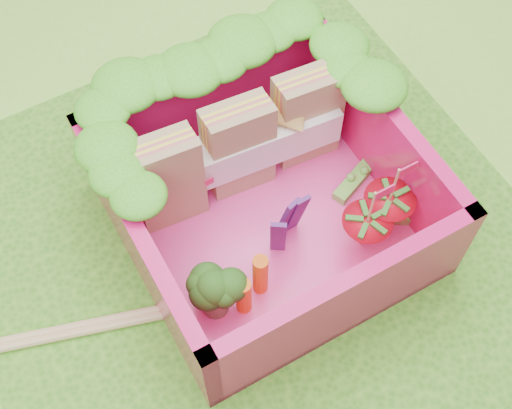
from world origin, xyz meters
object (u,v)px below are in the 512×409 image
object	(u,v)px
sandwich_stack	(240,147)
strawberry_right	(386,211)
strawberry_left	(365,232)
chopsticks	(51,335)
bento_box	(267,196)
broccoli	(213,291)

from	to	relation	value
sandwich_stack	strawberry_right	xyz separation A→B (m)	(0.46, -0.56, -0.14)
strawberry_left	chopsticks	distance (m)	1.48
sandwich_stack	strawberry_right	size ratio (longest dim) A/B	2.21
bento_box	broccoli	xyz separation A→B (m)	(-0.42, -0.27, -0.04)
strawberry_left	chopsticks	bearing A→B (deg)	167.72
bento_box	broccoli	size ratio (longest dim) A/B	4.23
bento_box	strawberry_right	world-z (taller)	bento_box
broccoli	strawberry_left	bearing A→B (deg)	-4.55
sandwich_stack	chopsticks	distance (m)	1.20
broccoli	strawberry_left	xyz separation A→B (m)	(0.75, -0.06, -0.06)
bento_box	strawberry_right	bearing A→B (deg)	-31.83
strawberry_left	strawberry_right	distance (m)	0.15
strawberry_left	chopsticks	xyz separation A→B (m)	(-1.44, 0.31, -0.15)
sandwich_stack	strawberry_right	bearing A→B (deg)	-50.51
bento_box	strawberry_left	xyz separation A→B (m)	(0.32, -0.33, -0.10)
sandwich_stack	strawberry_left	xyz separation A→B (m)	(0.32, -0.60, -0.15)
bento_box	chopsticks	size ratio (longest dim) A/B	0.58
broccoli	strawberry_right	world-z (taller)	strawberry_right
chopsticks	strawberry_left	bearing A→B (deg)	-12.28
broccoli	bento_box	bearing A→B (deg)	32.93
bento_box	broccoli	world-z (taller)	bento_box
bento_box	sandwich_stack	distance (m)	0.27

